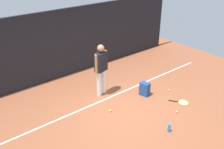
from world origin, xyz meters
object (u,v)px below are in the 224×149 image
Objects in this scene: tennis_ball_near_player at (169,90)px; water_bottle at (169,128)px; tennis_player at (101,67)px; tennis_racket at (182,102)px; tennis_ball_mid_court at (177,112)px; tennis_ball_by_fence at (111,111)px; backpack at (145,89)px.

water_bottle reaches higher than tennis_ball_near_player.
tennis_racket is at bearing 114.55° from tennis_player.
tennis_ball_by_fence is at bearing 139.16° from tennis_ball_mid_court.
backpack is 1.46m from tennis_ball_by_fence.
backpack is at bearing 124.54° from tennis_player.
tennis_player is 25.76× the size of tennis_ball_by_fence.
tennis_ball_near_player reaches higher than tennis_racket.
backpack reaches higher than tennis_ball_by_fence.
tennis_racket is (1.61, -1.98, -0.95)m from tennis_player.
tennis_racket is 1.22m from backpack.
tennis_racket is 9.15× the size of tennis_ball_near_player.
tennis_racket is 0.60m from tennis_ball_mid_court.
tennis_racket is at bearing -165.17° from backpack.
water_bottle is (0.60, -1.65, 0.09)m from tennis_ball_by_fence.
tennis_player is at bearing -175.69° from tennis_racket.
tennis_ball_mid_court is at bearing 25.26° from water_bottle.
tennis_ball_near_player is 2.26m from tennis_ball_by_fence.
tennis_ball_near_player and tennis_ball_mid_court have the same top height.
tennis_ball_near_player is 1.00× the size of tennis_ball_mid_court.
tennis_player is 2.73m from tennis_racket.
water_bottle is at bearing -100.98° from tennis_racket.
tennis_player is 1.59m from backpack.
tennis_ball_near_player and tennis_ball_by_fence have the same top height.
tennis_player is 2.81× the size of tennis_racket.
tennis_ball_by_fence is 1.00× the size of tennis_ball_mid_court.
tennis_ball_near_player is at bearing 50.30° from tennis_ball_mid_court.
tennis_racket is at bearing -107.38° from tennis_ball_near_player.
tennis_ball_mid_court is 0.27× the size of water_bottle.
tennis_player is at bearing 67.45° from tennis_ball_by_fence.
water_bottle reaches higher than tennis_ball_by_fence.
tennis_player is 1.39m from tennis_ball_by_fence.
tennis_ball_near_player is 1.23m from tennis_ball_mid_court.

